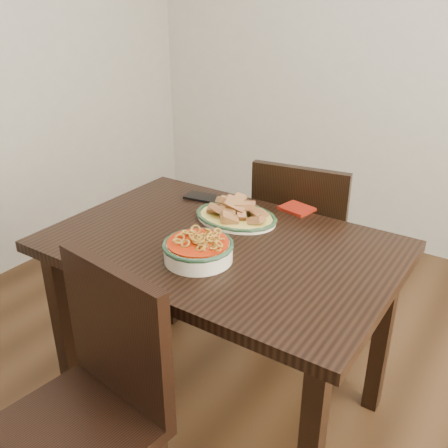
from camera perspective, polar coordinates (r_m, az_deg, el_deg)
The scene contains 9 objects.
floor at distance 2.22m, azimuth 2.02°, elevation -19.44°, with size 3.50×3.50×0.00m, color #331F10.
wall_back at distance 3.21m, azimuth 20.09°, elevation 19.28°, with size 3.50×0.10×2.60m, color beige.
dining_table at distance 1.81m, azimuth -0.35°, elevation -4.73°, with size 1.21×0.81×0.75m.
chair_far at distance 2.35m, azimuth 8.95°, elevation -1.89°, with size 0.48×0.48×0.89m.
chair_near at distance 1.55m, azimuth -14.84°, elevation -18.82°, with size 0.47×0.47×0.89m.
fish_plate at distance 1.91m, azimuth 1.40°, elevation 1.72°, with size 0.32×0.25×0.11m.
noodle_bowl at distance 1.63m, azimuth -2.97°, elevation -2.75°, with size 0.24×0.24×0.08m.
smartphone at distance 2.13m, azimuth -2.41°, elevation 3.08°, with size 0.15×0.08×0.01m, color black.
napkin at distance 2.03m, azimuth 8.32°, elevation 1.76°, with size 0.12×0.10×0.01m, color maroon.
Camera 1 is at (0.81, -1.35, 1.56)m, focal length 40.00 mm.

